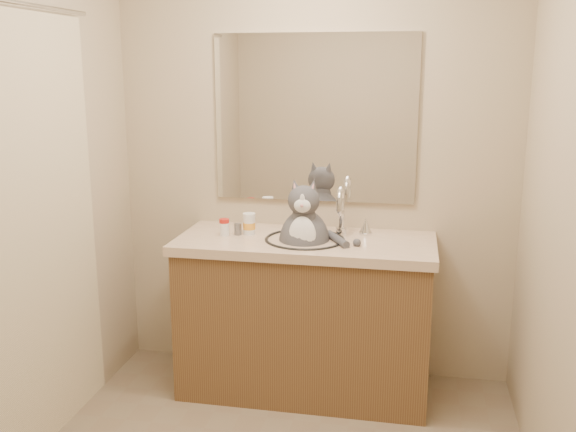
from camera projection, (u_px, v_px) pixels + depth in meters
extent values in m
cube|color=tan|center=(315.00, 164.00, 3.53)|extent=(2.20, 0.01, 2.40)
cube|color=tan|center=(99.00, 369.00, 1.13)|extent=(2.20, 0.01, 2.40)
cube|color=brown|center=(305.00, 320.00, 3.44)|extent=(1.30, 0.55, 0.80)
cube|color=beige|center=(305.00, 243.00, 3.34)|extent=(1.34, 0.59, 0.05)
torus|color=black|center=(305.00, 239.00, 3.32)|extent=(0.42, 0.42, 0.02)
ellipsoid|color=white|center=(305.00, 254.00, 3.33)|extent=(0.40, 0.40, 0.15)
cylinder|color=silver|center=(342.00, 215.00, 3.42)|extent=(0.03, 0.03, 0.18)
torus|color=silver|center=(341.00, 201.00, 3.34)|extent=(0.03, 0.16, 0.16)
cone|color=silver|center=(366.00, 225.00, 3.41)|extent=(0.06, 0.06, 0.08)
cube|color=white|center=(314.00, 119.00, 3.46)|extent=(1.10, 0.02, 0.90)
cube|color=beige|center=(23.00, 244.00, 2.67)|extent=(0.01, 1.20, 1.90)
ellipsoid|color=#47474C|center=(304.00, 244.00, 3.33)|extent=(0.28, 0.31, 0.36)
ellipsoid|color=silver|center=(302.00, 238.00, 3.22)|extent=(0.15, 0.09, 0.22)
ellipsoid|color=#47474C|center=(304.00, 201.00, 3.23)|extent=(0.17, 0.15, 0.15)
ellipsoid|color=silver|center=(302.00, 206.00, 3.18)|extent=(0.09, 0.05, 0.07)
sphere|color=#D88C8C|center=(302.00, 206.00, 3.15)|extent=(0.02, 0.02, 0.02)
cone|color=#47474C|center=(295.00, 186.00, 3.23)|extent=(0.07, 0.06, 0.08)
cone|color=#47474C|center=(313.00, 186.00, 3.22)|extent=(0.07, 0.06, 0.08)
cylinder|color=#47474C|center=(337.00, 239.00, 3.26)|extent=(0.15, 0.23, 0.04)
cylinder|color=white|center=(224.00, 229.00, 3.39)|extent=(0.07, 0.07, 0.07)
cylinder|color=red|center=(224.00, 221.00, 3.38)|extent=(0.07, 0.07, 0.02)
cylinder|color=white|center=(249.00, 226.00, 3.42)|extent=(0.07, 0.07, 0.09)
cylinder|color=#FFA62A|center=(249.00, 226.00, 3.42)|extent=(0.08, 0.08, 0.04)
cylinder|color=white|center=(249.00, 215.00, 3.41)|extent=(0.08, 0.08, 0.02)
cylinder|color=slate|center=(238.00, 229.00, 3.41)|extent=(0.05, 0.05, 0.06)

